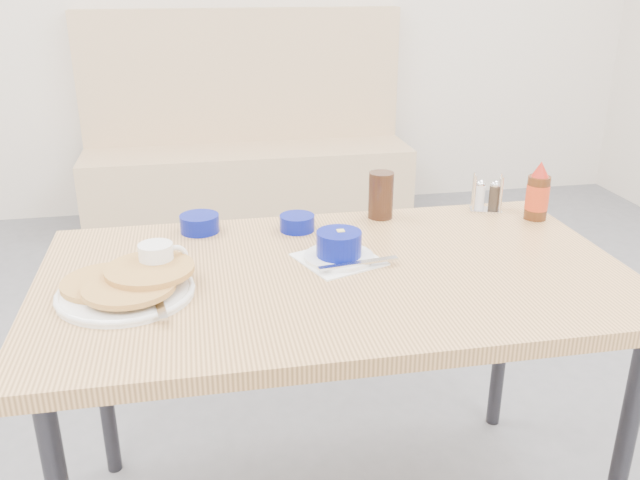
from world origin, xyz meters
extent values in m
cube|color=tan|center=(0.00, 2.72, 0.23)|extent=(1.90, 0.55, 0.45)
cube|color=tan|center=(0.00, 2.94, 0.72)|extent=(1.90, 0.12, 1.00)
cube|color=#2D2D33|center=(0.00, 2.72, 0.04)|extent=(1.90, 0.55, 0.08)
cube|color=tan|center=(0.00, 0.25, 0.74)|extent=(1.40, 0.80, 0.04)
cylinder|color=#2D2D33|center=(0.62, -0.07, 0.36)|extent=(0.04, 0.04, 0.72)
cylinder|color=#2D2D33|center=(-0.62, 0.57, 0.36)|extent=(0.04, 0.04, 0.72)
cylinder|color=#2D2D33|center=(0.62, 0.57, 0.36)|extent=(0.04, 0.04, 0.72)
cylinder|color=white|center=(-0.48, 0.20, 0.77)|extent=(0.30, 0.30, 0.01)
cylinder|color=tan|center=(-0.53, 0.24, 0.78)|extent=(0.20, 0.20, 0.01)
cylinder|color=tan|center=(-0.47, 0.17, 0.79)|extent=(0.20, 0.20, 0.01)
cylinder|color=tan|center=(-0.43, 0.23, 0.81)|extent=(0.20, 0.20, 0.01)
cube|color=silver|center=(-0.41, 0.11, 0.78)|extent=(0.04, 0.13, 0.01)
cylinder|color=white|center=(-0.42, 0.28, 0.80)|extent=(0.08, 0.08, 0.09)
cylinder|color=black|center=(-0.42, 0.28, 0.84)|extent=(0.07, 0.07, 0.00)
torus|color=white|center=(-0.37, 0.29, 0.81)|extent=(0.07, 0.03, 0.07)
cube|color=white|center=(0.02, 0.31, 0.76)|extent=(0.23, 0.23, 0.00)
cylinder|color=white|center=(0.02, 0.31, 0.77)|extent=(0.17, 0.17, 0.01)
cylinder|color=#05107B|center=(0.02, 0.31, 0.80)|extent=(0.11, 0.11, 0.06)
cylinder|color=white|center=(0.02, 0.31, 0.83)|extent=(0.10, 0.10, 0.01)
cube|color=#F4DB60|center=(0.03, 0.31, 0.83)|extent=(0.02, 0.02, 0.01)
cube|color=silver|center=(0.05, 0.25, 0.78)|extent=(0.20, 0.05, 0.01)
cylinder|color=#05107B|center=(-0.31, 0.57, 0.78)|extent=(0.11, 0.11, 0.05)
cylinder|color=#05107B|center=(-0.05, 0.53, 0.78)|extent=(0.10, 0.10, 0.04)
cylinder|color=black|center=(0.20, 0.59, 0.83)|extent=(0.08, 0.08, 0.13)
cube|color=silver|center=(0.53, 0.59, 0.76)|extent=(0.10, 0.08, 0.00)
cylinder|color=silver|center=(0.49, 0.58, 0.82)|extent=(0.01, 0.01, 0.11)
cylinder|color=silver|center=(0.56, 0.56, 0.82)|extent=(0.01, 0.01, 0.11)
cylinder|color=silver|center=(0.50, 0.62, 0.82)|extent=(0.01, 0.01, 0.11)
cylinder|color=silver|center=(0.57, 0.60, 0.82)|extent=(0.01, 0.01, 0.11)
cylinder|color=silver|center=(0.51, 0.60, 0.80)|extent=(0.03, 0.03, 0.07)
cylinder|color=#3F3326|center=(0.55, 0.58, 0.80)|extent=(0.03, 0.03, 0.07)
cylinder|color=#47230F|center=(0.64, 0.50, 0.82)|extent=(0.06, 0.06, 0.13)
cylinder|color=#CD4517|center=(0.64, 0.50, 0.83)|extent=(0.07, 0.07, 0.07)
cone|color=#B31E11|center=(0.64, 0.50, 0.91)|extent=(0.05, 0.05, 0.04)
cube|color=#CA4543|center=(-0.54, 0.26, 0.76)|extent=(0.04, 0.03, 0.00)
camera|label=1|loc=(-0.31, -1.19, 1.43)|focal=38.00mm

